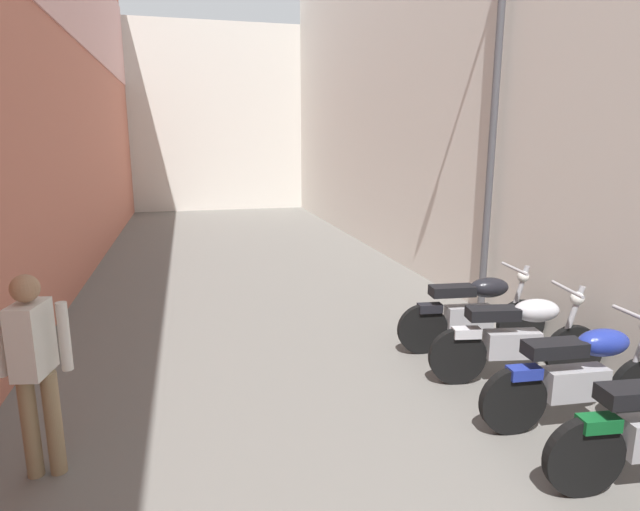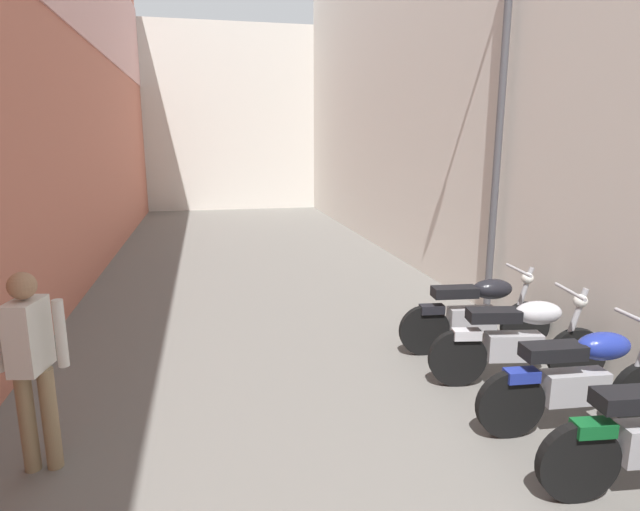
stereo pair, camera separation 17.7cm
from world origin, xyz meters
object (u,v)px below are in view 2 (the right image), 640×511
Objects in this scene: motorcycle_sixth at (582,378)px; street_lamp at (496,102)px; motorcycle_seventh at (520,339)px; pedestrian_further_down at (31,358)px; motorcycle_eighth at (477,312)px.

motorcycle_sixth is 0.36× the size of street_lamp.
motorcycle_seventh is 4.45m from pedestrian_further_down.
street_lamp reaches higher than motorcycle_sixth.
motorcycle_seventh is 0.88m from motorcycle_eighth.
pedestrian_further_down reaches higher than motorcycle_sixth.
motorcycle_eighth is 0.36× the size of street_lamp.
motorcycle_sixth is at bearing -103.61° from street_lamp.
street_lamp is (0.71, 2.00, 2.49)m from motorcycle_seventh.
pedestrian_further_down is (-4.40, -0.51, 0.42)m from motorcycle_seventh.
pedestrian_further_down is (-4.40, -1.38, 0.42)m from motorcycle_eighth.
street_lamp is (0.71, 2.92, 2.49)m from motorcycle_sixth.
pedestrian_further_down reaches higher than motorcycle_eighth.
motorcycle_sixth is 1.80m from motorcycle_eighth.
motorcycle_seventh and motorcycle_eighth have the same top height.
motorcycle_eighth is at bearing -122.17° from street_lamp.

